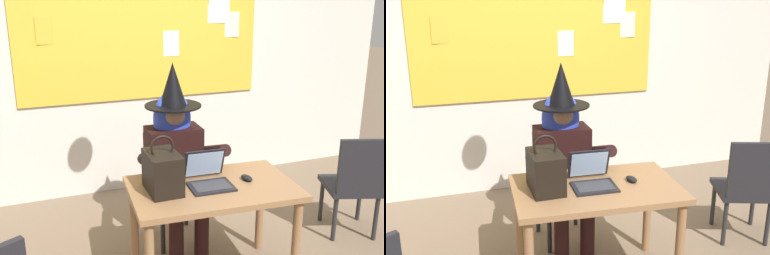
{
  "view_description": "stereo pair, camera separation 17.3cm",
  "coord_description": "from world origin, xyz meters",
  "views": [
    {
      "loc": [
        -1.11,
        -2.47,
        1.94
      ],
      "look_at": [
        -0.04,
        0.29,
        1.04
      ],
      "focal_mm": 41.1,
      "sensor_mm": 36.0,
      "label": 1
    },
    {
      "loc": [
        -0.94,
        -2.53,
        1.94
      ],
      "look_at": [
        -0.04,
        0.29,
        1.04
      ],
      "focal_mm": 41.1,
      "sensor_mm": 36.0,
      "label": 2
    }
  ],
  "objects": [
    {
      "name": "wall_back_bulletin",
      "position": [
        -0.0,
        1.77,
        1.43
      ],
      "size": [
        5.6,
        1.97,
        2.84
      ],
      "color": "silver",
      "rests_on": "ground"
    },
    {
      "name": "chair_extra_corner",
      "position": [
        1.32,
        0.13,
        0.49
      ],
      "size": [
        0.53,
        0.53,
        0.88
      ],
      "rotation": [
        0.0,
        0.0,
        1.24
      ],
      "color": "black",
      "rests_on": "ground"
    },
    {
      "name": "chair_at_desk",
      "position": [
        -0.08,
        0.68,
        0.49
      ],
      "size": [
        0.44,
        0.44,
        0.89
      ],
      "rotation": [
        0.0,
        0.0,
        -1.52
      ],
      "color": "#4C1E19",
      "rests_on": "ground"
    },
    {
      "name": "handbag",
      "position": [
        -0.35,
        0.03,
        0.86
      ],
      "size": [
        0.2,
        0.3,
        0.38
      ],
      "rotation": [
        0.0,
        0.0,
        0.1
      ],
      "color": "black",
      "rests_on": "desk_main"
    },
    {
      "name": "desk_main",
      "position": [
        -0.01,
        -0.02,
        0.61
      ],
      "size": [
        1.15,
        0.75,
        0.72
      ],
      "rotation": [
        0.0,
        0.0,
        -0.07
      ],
      "color": "#8E6642",
      "rests_on": "ground"
    },
    {
      "name": "person_costumed",
      "position": [
        -0.07,
        0.56,
        0.79
      ],
      "size": [
        0.61,
        0.69,
        1.46
      ],
      "rotation": [
        0.0,
        0.0,
        -1.6
      ],
      "color": "black",
      "rests_on": "ground"
    },
    {
      "name": "computer_mouse",
      "position": [
        0.24,
        -0.01,
        0.74
      ],
      "size": [
        0.07,
        0.11,
        0.03
      ],
      "primitive_type": "ellipsoid",
      "rotation": [
        0.0,
        0.0,
        0.15
      ],
      "color": "black",
      "rests_on": "desk_main"
    },
    {
      "name": "laptop",
      "position": [
        -0.03,
        0.02,
        0.77
      ],
      "size": [
        0.3,
        0.31,
        0.22
      ],
      "rotation": [
        0.0,
        0.0,
        -0.06
      ],
      "color": "black",
      "rests_on": "desk_main"
    }
  ]
}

